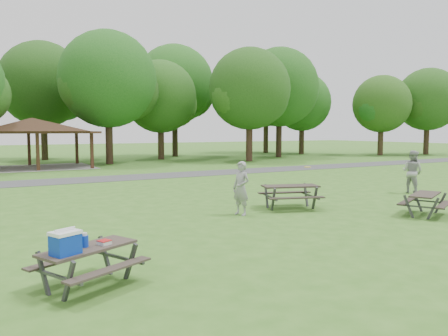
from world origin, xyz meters
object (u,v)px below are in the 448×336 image
picnic_table_middle (290,191)px  frisbee_catcher (412,172)px  picnic_table_near (81,251)px  frisbee_thrower (241,188)px

picnic_table_middle → frisbee_catcher: frisbee_catcher is taller
picnic_table_near → frisbee_thrower: frisbee_thrower is taller
picnic_table_near → frisbee_thrower: size_ratio=1.21×
frisbee_thrower → frisbee_catcher: 9.43m
picnic_table_near → frisbee_catcher: 16.31m
frisbee_thrower → frisbee_catcher: bearing=76.5°
frisbee_thrower → frisbee_catcher: size_ratio=0.94×
picnic_table_near → picnic_table_middle: (8.35, 4.58, -0.06)m
picnic_table_near → picnic_table_middle: bearing=28.8°
picnic_table_middle → frisbee_thrower: bearing=-175.8°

